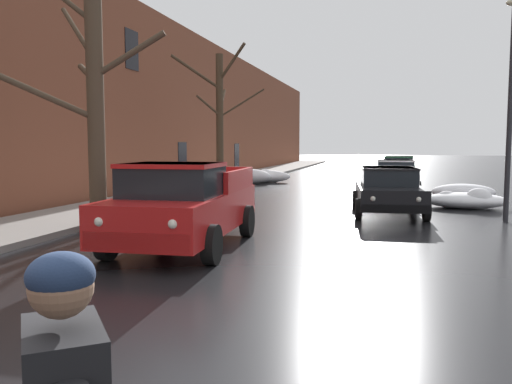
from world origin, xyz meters
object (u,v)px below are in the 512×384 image
at_px(bare_tree_second_along_sidewalk, 94,106).
at_px(pickup_truck_red_approaching_near_lane, 183,205).
at_px(sedan_green_parked_far_down_block, 399,168).
at_px(bare_tree_mid_block, 219,117).
at_px(sedan_black_parked_kerbside_close, 388,189).
at_px(sedan_white_parked_kerbside_mid, 394,175).
at_px(street_lamp_post, 511,99).

relative_size(bare_tree_second_along_sidewalk, pickup_truck_red_approaching_near_lane, 1.23).
bearing_deg(pickup_truck_red_approaching_near_lane, sedan_green_parked_far_down_block, 77.76).
xyz_separation_m(bare_tree_second_along_sidewalk, bare_tree_mid_block, (0.04, 9.58, 0.18)).
bearing_deg(sedan_black_parked_kerbside_close, bare_tree_mid_block, 145.33).
height_order(bare_tree_second_along_sidewalk, bare_tree_mid_block, bare_tree_mid_block).
distance_m(bare_tree_mid_block, sedan_white_parked_kerbside_mid, 8.01).
bearing_deg(sedan_white_parked_kerbside_mid, bare_tree_mid_block, -160.24).
distance_m(pickup_truck_red_approaching_near_lane, sedan_black_parked_kerbside_close, 7.56).
xyz_separation_m(sedan_black_parked_kerbside_close, sedan_white_parked_kerbside_mid, (0.23, 7.38, -0.00)).
distance_m(sedan_black_parked_kerbside_close, sedan_green_parked_far_down_block, 14.46).
height_order(sedan_green_parked_far_down_block, street_lamp_post, street_lamp_post).
xyz_separation_m(pickup_truck_red_approaching_near_lane, sedan_white_parked_kerbside_mid, (4.25, 13.79, -0.13)).
bearing_deg(sedan_white_parked_kerbside_mid, sedan_black_parked_kerbside_close, -91.82).
bearing_deg(sedan_white_parked_kerbside_mid, bare_tree_second_along_sidewalk, -120.67).
height_order(sedan_black_parked_kerbside_close, street_lamp_post, street_lamp_post).
distance_m(bare_tree_second_along_sidewalk, bare_tree_mid_block, 9.59).
height_order(bare_tree_second_along_sidewalk, sedan_green_parked_far_down_block, bare_tree_second_along_sidewalk).
height_order(bare_tree_second_along_sidewalk, sedan_white_parked_kerbside_mid, bare_tree_second_along_sidewalk).
height_order(sedan_white_parked_kerbside_mid, street_lamp_post, street_lamp_post).
height_order(sedan_black_parked_kerbside_close, sedan_green_parked_far_down_block, same).
bearing_deg(pickup_truck_red_approaching_near_lane, sedan_black_parked_kerbside_close, 57.94).
bearing_deg(sedan_white_parked_kerbside_mid, pickup_truck_red_approaching_near_lane, -107.13).
bearing_deg(bare_tree_second_along_sidewalk, bare_tree_mid_block, 89.77).
relative_size(bare_tree_mid_block, street_lamp_post, 1.04).
bearing_deg(bare_tree_second_along_sidewalk, sedan_green_parked_far_down_block, 68.73).
xyz_separation_m(bare_tree_mid_block, sedan_white_parked_kerbside_mid, (7.17, 2.58, -2.47)).
bearing_deg(pickup_truck_red_approaching_near_lane, bare_tree_mid_block, 104.62).
distance_m(sedan_black_parked_kerbside_close, sedan_white_parked_kerbside_mid, 7.38).
relative_size(pickup_truck_red_approaching_near_lane, sedan_white_parked_kerbside_mid, 1.25).
bearing_deg(street_lamp_post, sedan_black_parked_kerbside_close, 164.70).
height_order(bare_tree_second_along_sidewalk, street_lamp_post, bare_tree_second_along_sidewalk).
distance_m(bare_tree_mid_block, sedan_black_parked_kerbside_close, 8.79).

